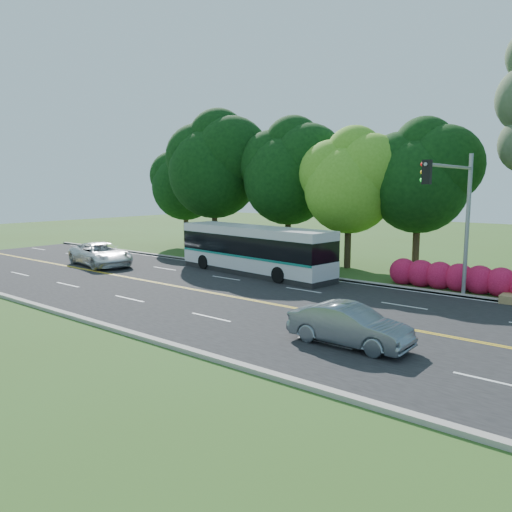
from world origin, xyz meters
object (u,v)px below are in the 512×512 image
Objects in this scene: traffic_signal at (456,203)px; suv at (101,254)px; transit_bus at (254,250)px; sedan at (349,325)px.

suv is (-22.33, -3.82, -3.86)m from traffic_signal.
transit_bus is at bearing -58.13° from suv.
traffic_signal is 1.23× the size of suv.
traffic_signal is 0.61× the size of transit_bus.
sedan is at bearing -94.73° from traffic_signal.
traffic_signal is 22.99m from suv.
sedan is (11.44, -8.90, -0.76)m from transit_bus.
traffic_signal is 12.57m from transit_bus.
traffic_signal is 9.47m from sedan.
transit_bus is 11.01m from suv.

